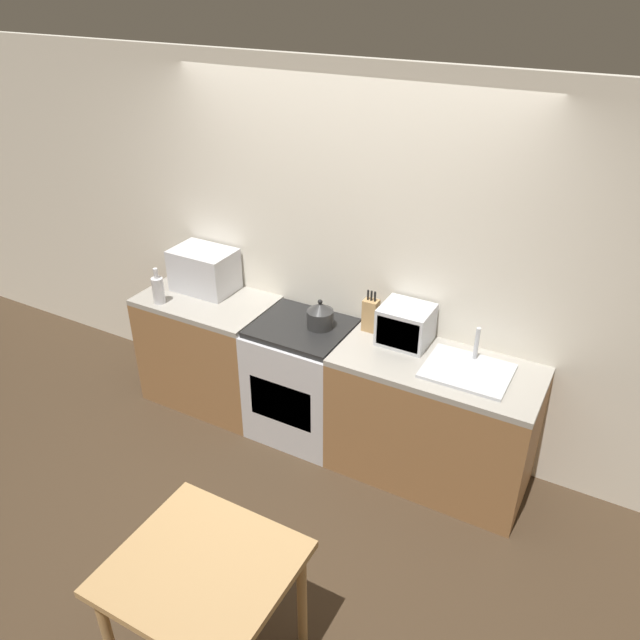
{
  "coord_description": "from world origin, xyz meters",
  "views": [
    {
      "loc": [
        1.74,
        -2.53,
        3.08
      ],
      "look_at": [
        0.04,
        0.56,
        1.05
      ],
      "focal_mm": 35.0,
      "sensor_mm": 36.0,
      "label": 1
    }
  ],
  "objects": [
    {
      "name": "counter_left_run",
      "position": [
        -0.99,
        0.66,
        0.45
      ],
      "size": [
        0.99,
        0.62,
        0.9
      ],
      "color": "olive",
      "rests_on": "ground_plane"
    },
    {
      "name": "counter_right_run",
      "position": [
        0.83,
        0.66,
        0.45
      ],
      "size": [
        1.3,
        0.62,
        0.9
      ],
      "color": "olive",
      "rests_on": "ground_plane"
    },
    {
      "name": "toaster_oven",
      "position": [
        0.55,
        0.8,
        1.03
      ],
      "size": [
        0.33,
        0.29,
        0.26
      ],
      "color": "silver",
      "rests_on": "counter_right_run"
    },
    {
      "name": "bottle",
      "position": [
        -1.24,
        0.45,
        1.01
      ],
      "size": [
        0.09,
        0.09,
        0.28
      ],
      "color": "silver",
      "rests_on": "counter_left_run"
    },
    {
      "name": "stove_range",
      "position": [
        -0.16,
        0.66,
        0.45
      ],
      "size": [
        0.68,
        0.62,
        0.9
      ],
      "color": "silver",
      "rests_on": "ground_plane"
    },
    {
      "name": "wall_back",
      "position": [
        0.0,
        1.0,
        1.3
      ],
      "size": [
        10.0,
        0.06,
        2.6
      ],
      "color": "silver",
      "rests_on": "ground_plane"
    },
    {
      "name": "sink_basin",
      "position": [
        1.02,
        0.66,
        0.91
      ],
      "size": [
        0.52,
        0.41,
        0.24
      ],
      "color": "silver",
      "rests_on": "counter_right_run"
    },
    {
      "name": "kettle",
      "position": [
        -0.04,
        0.71,
        0.99
      ],
      "size": [
        0.18,
        0.18,
        0.21
      ],
      "color": "#2D2D2D",
      "rests_on": "stove_range"
    },
    {
      "name": "knife_block",
      "position": [
        0.28,
        0.83,
        1.02
      ],
      "size": [
        0.1,
        0.08,
        0.3
      ],
      "color": "tan",
      "rests_on": "counter_right_run"
    },
    {
      "name": "dining_table",
      "position": [
        0.37,
        -1.15,
        0.63
      ],
      "size": [
        0.79,
        0.74,
        0.73
      ],
      "color": "tan",
      "rests_on": "ground_plane"
    },
    {
      "name": "microwave",
      "position": [
        -1.08,
        0.78,
        1.06
      ],
      "size": [
        0.46,
        0.32,
        0.32
      ],
      "color": "silver",
      "rests_on": "counter_left_run"
    },
    {
      "name": "ground_plane",
      "position": [
        0.0,
        0.0,
        0.0
      ],
      "size": [
        16.0,
        16.0,
        0.0
      ],
      "primitive_type": "plane",
      "color": "#3D2D1E"
    }
  ]
}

